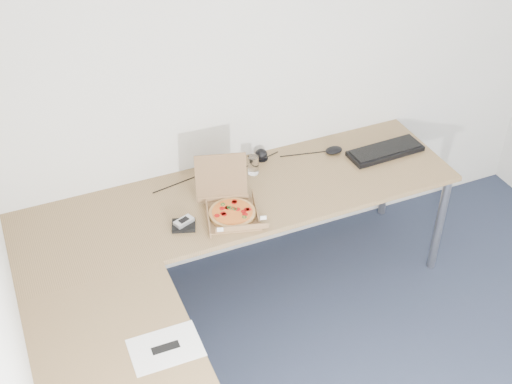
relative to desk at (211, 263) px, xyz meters
name	(u,v)px	position (x,y,z in m)	size (l,w,h in m)	color
room_shell	(496,261)	(0.82, -0.97, 0.55)	(3.50, 3.50, 2.50)	silver
desk	(211,263)	(0.00, 0.00, 0.00)	(2.50, 2.20, 0.73)	olive
pizza_box	(231,209)	(0.22, 0.29, 0.06)	(0.28, 0.32, 0.28)	olive
drinking_glass	(253,165)	(0.48, 0.59, 0.09)	(0.06, 0.06, 0.11)	white
keyboard	(385,151)	(1.29, 0.46, 0.04)	(0.46, 0.16, 0.03)	black
mouse	(334,150)	(1.01, 0.59, 0.05)	(0.11, 0.07, 0.04)	black
wallet	(184,225)	(-0.05, 0.29, 0.04)	(0.12, 0.10, 0.02)	black
phone	(184,221)	(-0.04, 0.29, 0.06)	(0.10, 0.05, 0.02)	#B2B5BA
paper_sheet	(166,348)	(-0.37, -0.45, 0.03)	(0.31, 0.22, 0.00)	white
dome_speaker	(261,154)	(0.58, 0.71, 0.06)	(0.08, 0.08, 0.07)	black
cable_bundle	(244,167)	(0.45, 0.66, 0.03)	(0.57, 0.04, 0.01)	black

